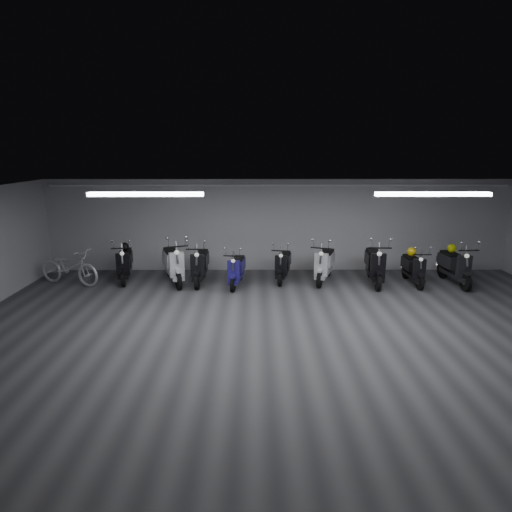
{
  "coord_description": "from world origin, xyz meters",
  "views": [
    {
      "loc": [
        -0.73,
        -8.17,
        3.63
      ],
      "look_at": [
        -0.69,
        2.5,
        1.05
      ],
      "focal_mm": 30.73,
      "sensor_mm": 36.0,
      "label": 1
    }
  ],
  "objects_px": {
    "scooter_3": "(200,259)",
    "scooter_4": "(236,265)",
    "bicycle": "(69,263)",
    "helmet_1": "(412,252)",
    "scooter_1": "(124,258)",
    "scooter_8": "(414,263)",
    "scooter_9": "(455,260)",
    "helmet_0": "(452,248)",
    "scooter_7": "(375,259)",
    "scooter_5": "(283,260)",
    "scooter_2": "(173,258)",
    "helmet_2": "(125,247)",
    "scooter_6": "(325,258)"
  },
  "relations": [
    {
      "from": "scooter_3",
      "to": "scooter_4",
      "type": "height_order",
      "value": "scooter_3"
    },
    {
      "from": "bicycle",
      "to": "helmet_1",
      "type": "xyz_separation_m",
      "value": [
        9.51,
        0.19,
        0.26
      ]
    },
    {
      "from": "scooter_1",
      "to": "scooter_8",
      "type": "relative_size",
      "value": 1.11
    },
    {
      "from": "scooter_9",
      "to": "helmet_0",
      "type": "distance_m",
      "value": 0.38
    },
    {
      "from": "helmet_1",
      "to": "scooter_4",
      "type": "bearing_deg",
      "value": -175.63
    },
    {
      "from": "scooter_7",
      "to": "scooter_8",
      "type": "height_order",
      "value": "scooter_7"
    },
    {
      "from": "scooter_4",
      "to": "scooter_5",
      "type": "bearing_deg",
      "value": 29.73
    },
    {
      "from": "scooter_4",
      "to": "scooter_5",
      "type": "height_order",
      "value": "scooter_5"
    },
    {
      "from": "scooter_4",
      "to": "helmet_1",
      "type": "xyz_separation_m",
      "value": [
        4.88,
        0.37,
        0.27
      ]
    },
    {
      "from": "scooter_2",
      "to": "helmet_0",
      "type": "xyz_separation_m",
      "value": [
        7.77,
        0.12,
        0.24
      ]
    },
    {
      "from": "bicycle",
      "to": "helmet_2",
      "type": "relative_size",
      "value": 7.88
    },
    {
      "from": "helmet_2",
      "to": "scooter_5",
      "type": "bearing_deg",
      "value": -3.18
    },
    {
      "from": "scooter_2",
      "to": "scooter_6",
      "type": "xyz_separation_m",
      "value": [
        4.23,
        0.12,
        -0.05
      ]
    },
    {
      "from": "scooter_8",
      "to": "helmet_1",
      "type": "bearing_deg",
      "value": 90.0
    },
    {
      "from": "scooter_2",
      "to": "scooter_8",
      "type": "xyz_separation_m",
      "value": [
        6.65,
        -0.14,
        -0.13
      ]
    },
    {
      "from": "scooter_2",
      "to": "scooter_8",
      "type": "distance_m",
      "value": 6.66
    },
    {
      "from": "scooter_4",
      "to": "scooter_6",
      "type": "distance_m",
      "value": 2.5
    },
    {
      "from": "scooter_6",
      "to": "scooter_8",
      "type": "relative_size",
      "value": 1.13
    },
    {
      "from": "scooter_2",
      "to": "scooter_9",
      "type": "bearing_deg",
      "value": -21.69
    },
    {
      "from": "helmet_2",
      "to": "scooter_8",
      "type": "bearing_deg",
      "value": -4.36
    },
    {
      "from": "helmet_2",
      "to": "scooter_9",
      "type": "bearing_deg",
      "value": -3.83
    },
    {
      "from": "scooter_7",
      "to": "helmet_1",
      "type": "xyz_separation_m",
      "value": [
        1.06,
        0.19,
        0.15
      ]
    },
    {
      "from": "scooter_1",
      "to": "helmet_2",
      "type": "distance_m",
      "value": 0.37
    },
    {
      "from": "scooter_4",
      "to": "bicycle",
      "type": "xyz_separation_m",
      "value": [
        -4.63,
        0.18,
        0.01
      ]
    },
    {
      "from": "scooter_8",
      "to": "scooter_9",
      "type": "height_order",
      "value": "scooter_9"
    },
    {
      "from": "scooter_3",
      "to": "helmet_2",
      "type": "distance_m",
      "value": 2.27
    },
    {
      "from": "scooter_7",
      "to": "helmet_2",
      "type": "xyz_separation_m",
      "value": [
        -7.06,
        0.58,
        0.22
      ]
    },
    {
      "from": "scooter_6",
      "to": "scooter_9",
      "type": "relative_size",
      "value": 1.0
    },
    {
      "from": "scooter_2",
      "to": "scooter_1",
      "type": "bearing_deg",
      "value": 149.79
    },
    {
      "from": "helmet_0",
      "to": "helmet_1",
      "type": "xyz_separation_m",
      "value": [
        -1.12,
        -0.03,
        -0.09
      ]
    },
    {
      "from": "scooter_6",
      "to": "scooter_7",
      "type": "distance_m",
      "value": 1.38
    },
    {
      "from": "scooter_5",
      "to": "scooter_6",
      "type": "height_order",
      "value": "scooter_6"
    },
    {
      "from": "helmet_1",
      "to": "scooter_9",
      "type": "bearing_deg",
      "value": -11.18
    },
    {
      "from": "helmet_2",
      "to": "scooter_6",
      "type": "bearing_deg",
      "value": -3.63
    },
    {
      "from": "scooter_4",
      "to": "helmet_1",
      "type": "bearing_deg",
      "value": 12.54
    },
    {
      "from": "scooter_4",
      "to": "scooter_5",
      "type": "relative_size",
      "value": 0.98
    },
    {
      "from": "scooter_3",
      "to": "scooter_5",
      "type": "relative_size",
      "value": 1.11
    },
    {
      "from": "scooter_5",
      "to": "scooter_2",
      "type": "bearing_deg",
      "value": -163.81
    },
    {
      "from": "scooter_2",
      "to": "helmet_2",
      "type": "relative_size",
      "value": 8.17
    },
    {
      "from": "scooter_5",
      "to": "scooter_7",
      "type": "bearing_deg",
      "value": 4.45
    },
    {
      "from": "scooter_4",
      "to": "helmet_2",
      "type": "height_order",
      "value": "scooter_4"
    },
    {
      "from": "scooter_2",
      "to": "scooter_9",
      "type": "height_order",
      "value": "scooter_2"
    },
    {
      "from": "scooter_2",
      "to": "helmet_1",
      "type": "xyz_separation_m",
      "value": [
        6.65,
        0.09,
        0.14
      ]
    },
    {
      "from": "scooter_9",
      "to": "scooter_2",
      "type": "bearing_deg",
      "value": 174.56
    },
    {
      "from": "scooter_2",
      "to": "scooter_6",
      "type": "relative_size",
      "value": 1.07
    },
    {
      "from": "scooter_3",
      "to": "helmet_2",
      "type": "height_order",
      "value": "scooter_3"
    },
    {
      "from": "scooter_6",
      "to": "scooter_3",
      "type": "bearing_deg",
      "value": -157.85
    },
    {
      "from": "scooter_1",
      "to": "helmet_2",
      "type": "bearing_deg",
      "value": 90.0
    },
    {
      "from": "scooter_3",
      "to": "scooter_8",
      "type": "height_order",
      "value": "scooter_3"
    },
    {
      "from": "scooter_5",
      "to": "helmet_2",
      "type": "relative_size",
      "value": 6.89
    }
  ]
}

